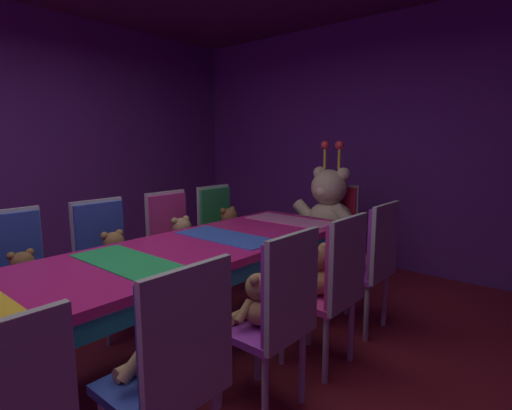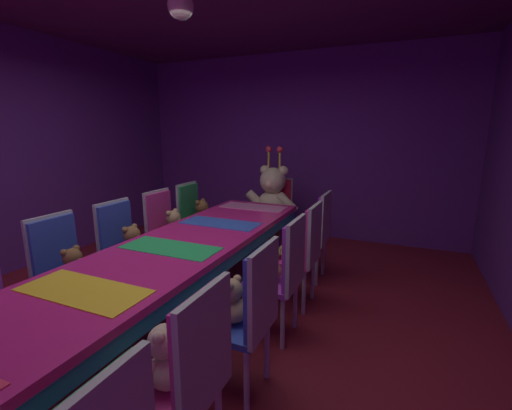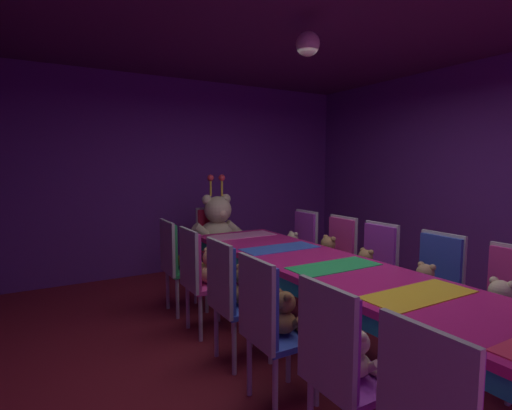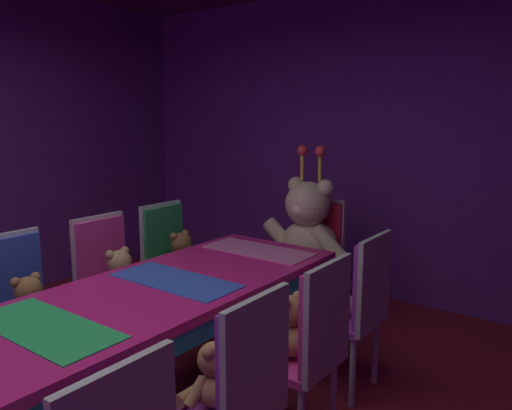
{
  "view_description": "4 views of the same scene",
  "coord_description": "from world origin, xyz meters",
  "views": [
    {
      "loc": [
        1.96,
        -1.19,
        1.42
      ],
      "look_at": [
        -0.1,
        1.24,
        0.91
      ],
      "focal_mm": 27.84,
      "sensor_mm": 36.0,
      "label": 1
    },
    {
      "loc": [
        1.61,
        -2.04,
        1.62
      ],
      "look_at": [
        0.09,
        1.46,
        0.8
      ],
      "focal_mm": 24.03,
      "sensor_mm": 36.0,
      "label": 2
    },
    {
      "loc": [
        -2.09,
        -2.34,
        1.56
      ],
      "look_at": [
        0.08,
        1.4,
        1.11
      ],
      "focal_mm": 27.39,
      "sensor_mm": 36.0,
      "label": 3
    },
    {
      "loc": [
        1.97,
        -1.12,
        1.66
      ],
      "look_at": [
        0.06,
        1.47,
        1.08
      ],
      "focal_mm": 35.25,
      "sensor_mm": 36.0,
      "label": 4
    }
  ],
  "objects": [
    {
      "name": "ground_plane",
      "position": [
        0.0,
        0.0,
        0.0
      ],
      "size": [
        7.9,
        7.9,
        0.0
      ],
      "primitive_type": "plane",
      "color": "maroon"
    },
    {
      "name": "wall_back",
      "position": [
        0.0,
        3.2,
        1.4
      ],
      "size": [
        5.2,
        0.12,
        2.8
      ],
      "primitive_type": "cube",
      "color": "#59267F",
      "rests_on": "ground_plane"
    },
    {
      "name": "banquet_table",
      "position": [
        0.0,
        -0.0,
        0.66
      ],
      "size": [
        0.9,
        3.72,
        0.75
      ],
      "color": "#C61E72",
      "rests_on": "ground_plane"
    },
    {
      "name": "chair_left_1",
      "position": [
        -0.8,
        -0.93,
        0.6
      ],
      "size": [
        0.42,
        0.41,
        0.98
      ],
      "color": "purple",
      "rests_on": "ground_plane"
    },
    {
      "name": "teddy_left_1",
      "position": [
        -0.66,
        -0.93,
        0.57
      ],
      "size": [
        0.21,
        0.27,
        0.26
      ],
      "color": "beige",
      "rests_on": "chair_left_1"
    },
    {
      "name": "chair_left_2",
      "position": [
        -0.83,
        -0.31,
        0.6
      ],
      "size": [
        0.42,
        0.41,
        0.98
      ],
      "color": "#2D47B2",
      "rests_on": "ground_plane"
    },
    {
      "name": "teddy_left_2",
      "position": [
        -0.69,
        -0.31,
        0.58
      ],
      "size": [
        0.24,
        0.31,
        0.29
      ],
      "color": "brown",
      "rests_on": "chair_left_2"
    },
    {
      "name": "chair_left_3",
      "position": [
        -0.8,
        0.29,
        0.6
      ],
      "size": [
        0.42,
        0.41,
        0.98
      ],
      "color": "#2D47B2",
      "rests_on": "ground_plane"
    },
    {
      "name": "teddy_left_3",
      "position": [
        -0.66,
        0.29,
        0.59
      ],
      "size": [
        0.26,
        0.33,
        0.31
      ],
      "color": "olive",
      "rests_on": "chair_left_3"
    },
    {
      "name": "chair_left_4",
      "position": [
        -0.81,
        0.94,
        0.6
      ],
      "size": [
        0.42,
        0.41,
        0.98
      ],
      "color": "#CC338C",
      "rests_on": "ground_plane"
    },
    {
      "name": "teddy_left_4",
      "position": [
        -0.66,
        0.94,
        0.6
      ],
      "size": [
        0.27,
        0.34,
        0.33
      ],
      "color": "tan",
      "rests_on": "chair_left_4"
    },
    {
      "name": "chair_left_5",
      "position": [
        -0.82,
        1.53,
        0.6
      ],
      "size": [
        0.42,
        0.41,
        0.98
      ],
      "color": "#268C4C",
      "rests_on": "ground_plane"
    },
    {
      "name": "teddy_left_5",
      "position": [
        -0.67,
        1.53,
        0.6
      ],
      "size": [
        0.27,
        0.35,
        0.33
      ],
      "color": "brown",
      "rests_on": "chair_left_5"
    },
    {
      "name": "chair_right_1",
      "position": [
        0.81,
        -0.94,
        0.6
      ],
      "size": [
        0.42,
        0.41,
        0.98
      ],
      "rotation": [
        0.0,
        0.0,
        3.14
      ],
      "color": "#CC338C",
      "rests_on": "ground_plane"
    },
    {
      "name": "teddy_right_1",
      "position": [
        0.67,
        -0.94,
        0.59
      ],
      "size": [
        0.26,
        0.34,
        0.32
      ],
      "rotation": [
        0.0,
        0.0,
        3.14
      ],
      "color": "beige",
      "rests_on": "chair_right_1"
    },
    {
      "name": "chair_right_2",
      "position": [
        0.84,
        -0.33,
        0.6
      ],
      "size": [
        0.42,
        0.41,
        0.98
      ],
      "rotation": [
        0.0,
        0.0,
        3.14
      ],
      "color": "#2D47B2",
      "rests_on": "ground_plane"
    },
    {
      "name": "teddy_right_2",
      "position": [
        0.69,
        -0.33,
        0.58
      ],
      "size": [
        0.24,
        0.31,
        0.29
      ],
      "rotation": [
        0.0,
        0.0,
        3.14
      ],
      "color": "tan",
      "rests_on": "chair_right_2"
    },
    {
      "name": "chair_right_3",
      "position": [
        0.83,
        0.33,
        0.6
      ],
      "size": [
        0.42,
        0.41,
        0.98
      ],
      "rotation": [
        0.0,
        0.0,
        3.14
      ],
      "color": "purple",
      "rests_on": "ground_plane"
    },
    {
      "name": "teddy_right_3",
      "position": [
        0.69,
        0.33,
        0.58
      ],
      "size": [
        0.24,
        0.3,
        0.29
      ],
      "rotation": [
        0.0,
        0.0,
        3.14
      ],
      "color": "#9E7247",
      "rests_on": "chair_right_3"
    },
    {
      "name": "chair_right_4",
      "position": [
        0.84,
        0.89,
        0.6
      ],
      "size": [
        0.42,
        0.41,
        0.98
      ],
      "rotation": [
        0.0,
        0.0,
        3.14
      ],
      "color": "#CC338C",
      "rests_on": "ground_plane"
    },
    {
      "name": "teddy_right_4",
      "position": [
        0.69,
        0.89,
        0.6
      ],
      "size": [
        0.27,
        0.35,
        0.33
      ],
      "rotation": [
        0.0,
        0.0,
        3.14
      ],
      "color": "#9E7247",
      "rests_on": "chair_right_4"
    },
    {
      "name": "chair_right_5",
      "position": [
        0.8,
        1.51,
        0.6
      ],
      "size": [
        0.42,
        0.41,
        0.98
      ],
      "rotation": [
        0.0,
        0.0,
        3.14
      ],
      "color": "purple",
      "rests_on": "ground_plane"
    },
    {
      "name": "teddy_right_5",
      "position": [
        0.66,
        1.51,
        0.58
      ],
      "size": [
        0.23,
        0.29,
        0.28
      ],
      "rotation": [
        0.0,
        0.0,
        3.14
      ],
      "color": "beige",
      "rests_on": "chair_right_5"
    },
    {
      "name": "throne_chair",
      "position": [
        0.0,
        2.4,
        0.6
      ],
      "size": [
        0.41,
        0.42,
        0.98
      ],
      "rotation": [
        0.0,
        0.0,
        -1.57
      ],
      "color": "red",
      "rests_on": "ground_plane"
    },
    {
      "name": "king_teddy_bear",
      "position": [
        0.0,
        2.23,
        0.77
      ],
      "size": [
        0.75,
        0.58,
        0.97
      ],
      "rotation": [
        0.0,
        0.0,
        -1.57
      ],
      "color": "beige",
      "rests_on": "throne_chair"
    },
    {
      "name": "pendant_light",
      "position": [
        -0.04,
        0.33,
        2.55
      ],
      "size": [
        0.2,
        0.2,
        0.2
      ],
      "primitive_type": "sphere",
      "color": "white"
    }
  ]
}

